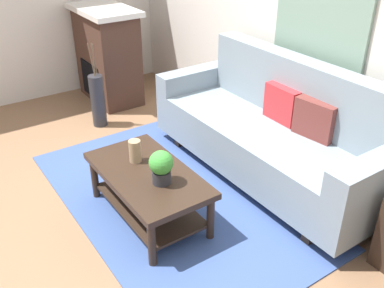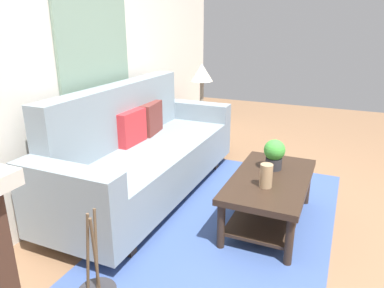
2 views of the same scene
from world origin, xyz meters
TOP-DOWN VIEW (x-y plane):
  - ground_plane at (0.00, 0.00)m, footprint 9.72×9.72m
  - wall_back at (0.00, 1.97)m, footprint 5.72×0.10m
  - area_rug at (0.00, 0.50)m, footprint 2.71×1.63m
  - couch at (0.15, 1.44)m, footprint 2.39×0.84m
  - throw_pillow_crimson at (0.15, 1.56)m, footprint 0.36×0.13m
  - throw_pillow_maroon at (0.53, 1.56)m, footprint 0.37×0.17m
  - coffee_table at (0.10, 0.21)m, footprint 1.10×0.60m
  - tabletop_vase at (-0.09, 0.21)m, footprint 0.10×0.10m
  - potted_plant_tabletop at (0.29, 0.23)m, footprint 0.18×0.18m
  - fireplace at (-2.31, 1.00)m, footprint 1.02×0.58m
  - floor_vase at (-1.67, 0.56)m, footprint 0.16×0.16m
  - floor_vase_branch_a at (-1.65, 0.56)m, footprint 0.04×0.01m
  - floor_vase_branch_b at (-1.68, 0.57)m, footprint 0.02×0.05m
  - floor_vase_branch_c at (-1.68, 0.54)m, footprint 0.05×0.04m
  - framed_painting at (0.15, 1.90)m, footprint 0.99×0.03m

SIDE VIEW (x-z plane):
  - ground_plane at x=0.00m, z-range 0.00..0.00m
  - area_rug at x=0.00m, z-range 0.00..0.01m
  - floor_vase at x=-1.67m, z-range 0.00..0.59m
  - coffee_table at x=0.10m, z-range 0.10..0.53m
  - couch at x=0.15m, z-range -0.11..0.97m
  - tabletop_vase at x=-0.09m, z-range 0.43..0.62m
  - potted_plant_tabletop at x=0.29m, z-range 0.44..0.70m
  - fireplace at x=-2.31m, z-range 0.01..1.17m
  - throw_pillow_crimson at x=0.15m, z-range 0.52..0.84m
  - throw_pillow_maroon at x=0.53m, z-range 0.52..0.84m
  - floor_vase_branch_a at x=-1.65m, z-range 0.59..0.95m
  - floor_vase_branch_b at x=-1.68m, z-range 0.59..0.95m
  - floor_vase_branch_c at x=-1.68m, z-range 0.59..0.95m
  - wall_back at x=0.00m, z-range 0.00..2.70m
  - framed_painting at x=0.15m, z-range 0.99..1.88m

